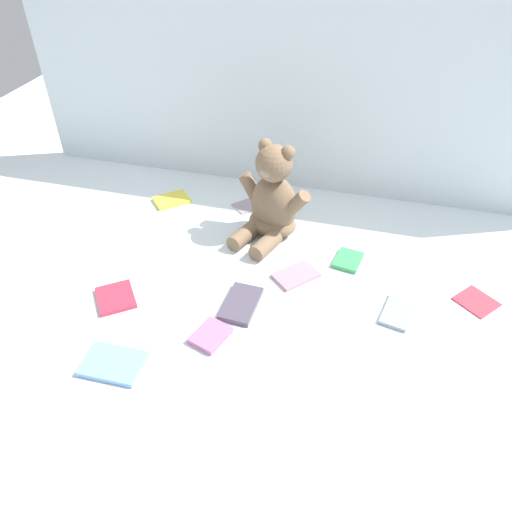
% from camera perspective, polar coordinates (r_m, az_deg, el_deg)
% --- Properties ---
extents(ground_plane, '(3.20, 3.20, 0.00)m').
position_cam_1_polar(ground_plane, '(1.43, 1.22, -0.72)').
color(ground_plane, silver).
extents(backdrop_drape, '(1.90, 0.03, 0.69)m').
position_cam_1_polar(backdrop_drape, '(1.65, 5.43, 18.75)').
color(backdrop_drape, silver).
rests_on(backdrop_drape, ground_plane).
extents(teddy_bear, '(0.25, 0.25, 0.30)m').
position_cam_1_polar(teddy_bear, '(1.48, 1.90, 6.37)').
color(teddy_bear, '#7A6047').
rests_on(teddy_bear, ground_plane).
extents(book_case_0, '(0.14, 0.10, 0.01)m').
position_cam_1_polar(book_case_0, '(1.20, -16.45, -12.06)').
color(book_case_0, '#75A5E4').
rests_on(book_case_0, ground_plane).
extents(book_case_1, '(0.09, 0.13, 0.01)m').
position_cam_1_polar(book_case_1, '(1.32, 16.33, -6.35)').
color(book_case_1, '#8C9DAB').
rests_on(book_case_1, ground_plane).
extents(book_case_2, '(0.13, 0.14, 0.01)m').
position_cam_1_polar(book_case_2, '(1.67, -0.56, 6.16)').
color(book_case_2, gray).
rests_on(book_case_2, ground_plane).
extents(book_case_3, '(0.09, 0.14, 0.02)m').
position_cam_1_polar(book_case_3, '(1.29, -1.77, -5.63)').
color(book_case_3, '#4C4455').
rests_on(book_case_3, ground_plane).
extents(book_case_4, '(0.13, 0.13, 0.01)m').
position_cam_1_polar(book_case_4, '(1.42, 24.50, -4.83)').
color(book_case_4, '#CB3846').
rests_on(book_case_4, ground_plane).
extents(book_case_5, '(0.14, 0.14, 0.01)m').
position_cam_1_polar(book_case_5, '(1.38, 4.72, -2.27)').
color(book_case_5, '#B87E95').
rests_on(book_case_5, ground_plane).
extents(book_case_6, '(0.10, 0.11, 0.02)m').
position_cam_1_polar(book_case_6, '(1.21, -5.37, -9.27)').
color(book_case_6, '#BD6795').
rests_on(book_case_6, ground_plane).
extents(book_case_7, '(0.14, 0.14, 0.01)m').
position_cam_1_polar(book_case_7, '(1.72, -9.90, 6.52)').
color(book_case_7, yellow).
rests_on(book_case_7, ground_plane).
extents(book_case_8, '(0.14, 0.15, 0.01)m').
position_cam_1_polar(book_case_8, '(1.36, -16.17, -4.72)').
color(book_case_8, '#C92D42').
rests_on(book_case_8, ground_plane).
extents(book_case_9, '(0.09, 0.10, 0.01)m').
position_cam_1_polar(book_case_9, '(1.45, 10.77, -0.48)').
color(book_case_9, '#3B9C59').
rests_on(book_case_9, ground_plane).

